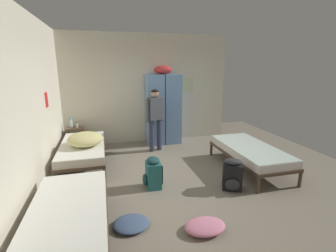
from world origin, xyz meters
name	(u,v)px	position (x,y,z in m)	size (l,w,h in m)	color
ground_plane	(171,177)	(0.00, 0.00, 0.00)	(7.73, 7.73, 0.00)	gray
room_backdrop	(104,96)	(-1.15, 1.18, 1.44)	(4.52, 4.89, 2.89)	beige
locker_bank	(163,108)	(0.37, 2.14, 0.97)	(0.90, 0.55, 2.07)	#6B93C6
shelf_unit	(76,136)	(-1.90, 2.16, 0.35)	(0.38, 0.30, 0.57)	brown
bed_right	(250,151)	(1.65, -0.04, 0.38)	(0.90, 1.90, 0.49)	#473828
bed_left_front	(68,215)	(-1.65, -1.40, 0.38)	(0.90, 1.90, 0.49)	#473828
bed_left_rear	(83,149)	(-1.65, 1.01, 0.38)	(0.90, 1.90, 0.49)	#473828
bedding_heap	(85,139)	(-1.57, 0.86, 0.63)	(0.70, 0.70, 0.27)	#D1C67F
person_traveler	(155,114)	(0.03, 1.55, 0.92)	(0.47, 0.28, 1.53)	#2D334C
water_bottle	(71,123)	(-1.98, 2.18, 0.68)	(0.06, 0.06, 0.24)	#B2DBEA
lotion_bottle	(77,125)	(-1.83, 2.12, 0.64)	(0.06, 0.06, 0.15)	white
backpack_teal	(153,173)	(-0.42, -0.29, 0.26)	(0.34, 0.33, 0.55)	#23666B
backpack_black	(232,175)	(0.89, -0.71, 0.26)	(0.39, 0.40, 0.55)	black
clothes_pile_pink	(205,226)	(0.00, -1.62, 0.06)	(0.54, 0.39, 0.13)	pink
clothes_pile_denim	(131,224)	(-0.91, -1.29, 0.04)	(0.48, 0.44, 0.09)	#42567A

